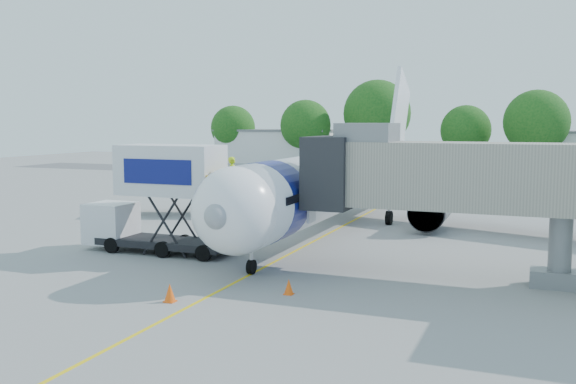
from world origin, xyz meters
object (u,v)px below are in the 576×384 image
at_px(aircraft, 342,180).
at_px(catering_hiloader, 160,199).
at_px(jet_bridge, 447,177).
at_px(ground_tug, 232,331).

relative_size(aircraft, catering_hiloader, 4.38).
bearing_deg(aircraft, catering_hiloader, -119.36).
xyz_separation_m(jet_bridge, catering_hiloader, (-14.25, -0.00, -1.58)).
height_order(aircraft, ground_tug, aircraft).
height_order(aircraft, catering_hiloader, aircraft).
xyz_separation_m(catering_hiloader, ground_tug, (10.01, -11.79, -1.97)).
xyz_separation_m(jet_bridge, ground_tug, (-4.25, -11.80, -3.55)).
distance_m(jet_bridge, ground_tug, 13.03).
height_order(jet_bridge, ground_tug, jet_bridge).
bearing_deg(catering_hiloader, jet_bridge, 0.01).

